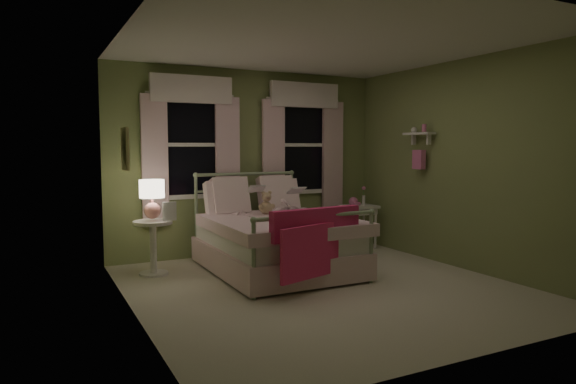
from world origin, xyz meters
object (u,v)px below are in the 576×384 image
child_left (241,196)px  table_lamp (152,195)px  teddy_bear (266,205)px  child_right (281,193)px  bed (275,240)px  nightstand_left (153,240)px  nightstand_right (359,212)px

child_left → table_lamp: child_left is taller
teddy_bear → table_lamp: bearing=171.7°
child_left → child_right: size_ratio=0.96×
bed → teddy_bear: size_ratio=6.76×
nightstand_left → teddy_bear: bearing=-8.3°
child_left → teddy_bear: bearing=151.9°
nightstand_left → nightstand_right: size_ratio=1.02×
nightstand_left → nightstand_right: (3.10, 0.23, 0.13)m
child_right → child_left: bearing=-3.7°
nightstand_left → child_left: bearing=-2.3°
child_left → child_right: child_right is taller
teddy_bear → table_lamp: size_ratio=0.65×
child_left → nightstand_left: bearing=-0.9°
child_right → teddy_bear: size_ratio=2.33×
bed → teddy_bear: (0.00, 0.26, 0.41)m
child_right → nightstand_right: (1.44, 0.28, -0.37)m
teddy_bear → nightstand_left: bearing=171.7°
child_right → teddy_bear: (-0.28, -0.16, -0.13)m
child_right → nightstand_right: bearing=-172.9°
child_left → nightstand_right: bearing=-170.8°
child_right → nightstand_right: 1.51m
bed → nightstand_left: bed is taller
child_left → teddy_bear: size_ratio=2.23×
nightstand_right → child_right: bearing=-169.2°
bed → teddy_bear: bed is taller
child_right → nightstand_left: (-1.66, 0.04, -0.50)m
child_left → child_right: bearing=-178.6°
teddy_bear → nightstand_left: (-1.38, 0.20, -0.37)m
bed → nightstand_right: size_ratio=3.18×
bed → table_lamp: bearing=161.4°
bed → nightstand_right: bed is taller
nightstand_left → nightstand_right: 3.11m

